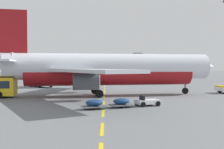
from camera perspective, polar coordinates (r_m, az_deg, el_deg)
ground at (r=62.70m, az=19.06°, el=-2.36°), size 400.00×400.00×0.00m
apron_paint_markings at (r=55.82m, az=-1.51°, el=-2.76°), size 8.00×95.20×0.01m
airliner_foreground at (r=41.23m, az=-1.18°, el=1.16°), size 34.77×34.21×12.20m
fuel_service_truck at (r=59.81m, az=-14.33°, el=-0.94°), size 6.31×6.93×3.14m
baggage_train at (r=29.42m, az=2.01°, el=-5.73°), size 8.54×4.49×1.14m
terminal_satellite at (r=178.41m, az=0.69°, el=2.13°), size 93.88×26.08×13.02m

